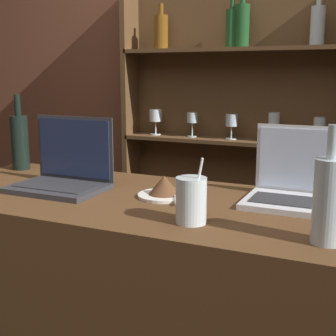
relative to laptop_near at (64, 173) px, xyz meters
name	(u,v)px	position (x,y,z in m)	size (l,w,h in m)	color
back_wall	(252,80)	(0.35, 1.18, 0.31)	(7.00, 0.06, 2.70)	brown
back_shelf	(233,147)	(0.28, 1.10, -0.05)	(1.23, 0.18, 1.88)	brown
laptop_near	(64,173)	(0.00, 0.00, 0.00)	(0.32, 0.22, 0.25)	#333338
laptop_far	(297,187)	(0.78, 0.14, 0.00)	(0.30, 0.23, 0.23)	silver
cake_plate	(164,188)	(0.37, 0.04, -0.03)	(0.18, 0.18, 0.07)	silver
water_glass	(191,200)	(0.55, -0.18, 0.01)	(0.08, 0.08, 0.18)	silver
wine_bottle_clear	(329,199)	(0.90, -0.19, 0.05)	(0.07, 0.07, 0.28)	#B2C1C6
wine_bottle_dark	(20,141)	(-0.37, 0.20, 0.06)	(0.07, 0.07, 0.31)	black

